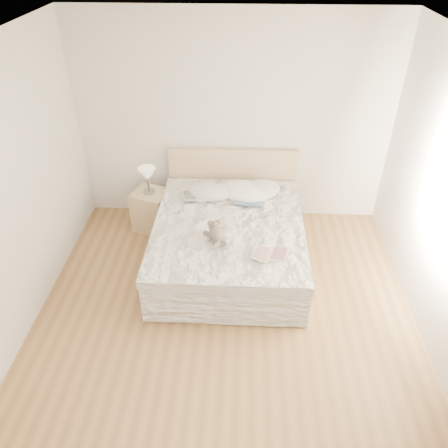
% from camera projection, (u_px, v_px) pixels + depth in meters
% --- Properties ---
extents(floor, '(4.00, 4.50, 0.00)m').
position_uv_depth(floor, '(224.00, 333.00, 4.46)').
color(floor, brown).
rests_on(floor, ground).
extents(ceiling, '(4.00, 4.50, 0.00)m').
position_uv_depth(ceiling, '(224.00, 60.00, 2.89)').
color(ceiling, silver).
rests_on(ceiling, ground).
extents(wall_back, '(4.00, 0.02, 2.70)m').
position_uv_depth(wall_back, '(233.00, 122.00, 5.51)').
color(wall_back, beige).
rests_on(wall_back, ground).
extents(bed, '(1.72, 2.14, 1.00)m').
position_uv_depth(bed, '(229.00, 239.00, 5.25)').
color(bed, tan).
rests_on(bed, floor).
extents(nightstand, '(0.56, 0.52, 0.56)m').
position_uv_depth(nightstand, '(152.00, 210.00, 5.79)').
color(nightstand, tan).
rests_on(nightstand, floor).
extents(table_lamp, '(0.24, 0.24, 0.35)m').
position_uv_depth(table_lamp, '(147.00, 175.00, 5.49)').
color(table_lamp, '#534E48').
rests_on(table_lamp, nightstand).
extents(pillow_left, '(0.62, 0.48, 0.17)m').
position_uv_depth(pillow_left, '(209.00, 192.00, 5.49)').
color(pillow_left, silver).
rests_on(pillow_left, bed).
extents(pillow_middle, '(0.78, 0.67, 0.20)m').
position_uv_depth(pillow_middle, '(244.00, 191.00, 5.50)').
color(pillow_middle, white).
rests_on(pillow_middle, bed).
extents(pillow_right, '(0.76, 0.69, 0.19)m').
position_uv_depth(pillow_right, '(257.00, 190.00, 5.52)').
color(pillow_right, silver).
rests_on(pillow_right, bed).
extents(blouse, '(0.61, 0.64, 0.02)m').
position_uv_depth(blouse, '(250.00, 195.00, 5.45)').
color(blouse, '#3B5371').
rests_on(blouse, bed).
extents(photo_book, '(0.41, 0.33, 0.03)m').
position_uv_depth(photo_book, '(196.00, 196.00, 5.42)').
color(photo_book, white).
rests_on(photo_book, bed).
extents(childrens_book, '(0.42, 0.33, 0.02)m').
position_uv_depth(childrens_book, '(270.00, 254.00, 4.50)').
color(childrens_book, beige).
rests_on(childrens_book, bed).
extents(teddy_bear, '(0.31, 0.36, 0.16)m').
position_uv_depth(teddy_bear, '(217.00, 240.00, 4.67)').
color(teddy_bear, brown).
rests_on(teddy_bear, bed).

